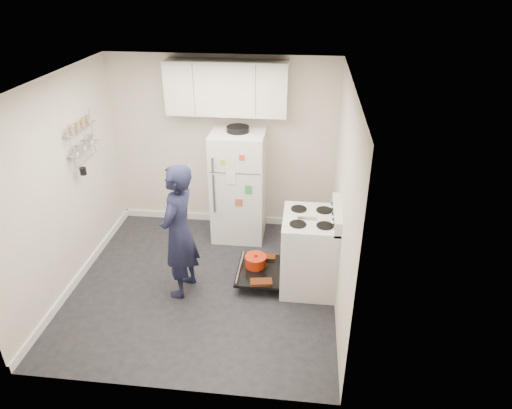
# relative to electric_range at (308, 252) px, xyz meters

# --- Properties ---
(room) EXTENTS (3.21, 3.21, 2.51)m
(room) POSITION_rel_electric_range_xyz_m (-1.29, -0.12, 0.74)
(room) COLOR black
(room) RESTS_ON ground
(electric_range) EXTENTS (0.66, 0.76, 1.10)m
(electric_range) POSITION_rel_electric_range_xyz_m (0.00, 0.00, 0.00)
(electric_range) COLOR silver
(electric_range) RESTS_ON ground
(open_oven_door) EXTENTS (0.55, 0.71, 0.22)m
(open_oven_door) POSITION_rel_electric_range_xyz_m (-0.61, 0.03, -0.28)
(open_oven_door) COLOR black
(open_oven_door) RESTS_ON ground
(refrigerator) EXTENTS (0.72, 0.74, 1.64)m
(refrigerator) POSITION_rel_electric_range_xyz_m (-1.00, 1.10, 0.32)
(refrigerator) COLOR silver
(refrigerator) RESTS_ON ground
(upper_cabinets) EXTENTS (1.60, 0.33, 0.70)m
(upper_cabinets) POSITION_rel_electric_range_xyz_m (-1.16, 1.28, 1.63)
(upper_cabinets) COLOR silver
(upper_cabinets) RESTS_ON room
(wall_shelf_rack) EXTENTS (0.14, 0.60, 0.61)m
(wall_shelf_rack) POSITION_rel_electric_range_xyz_m (-2.78, 0.34, 1.21)
(wall_shelf_rack) COLOR #B2B2B7
(wall_shelf_rack) RESTS_ON room
(person) EXTENTS (0.50, 0.66, 1.65)m
(person) POSITION_rel_electric_range_xyz_m (-1.49, -0.29, 0.36)
(person) COLOR #171933
(person) RESTS_ON ground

